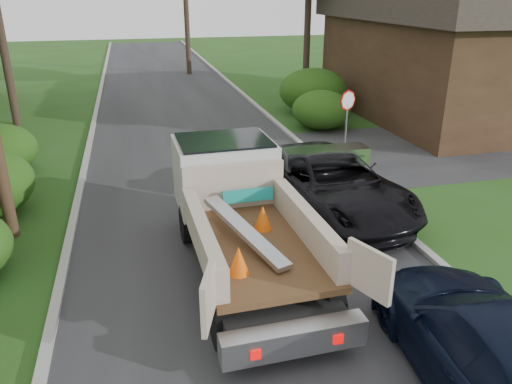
{
  "coord_description": "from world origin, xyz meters",
  "views": [
    {
      "loc": [
        -2.29,
        -7.4,
        5.77
      ],
      "look_at": [
        0.44,
        3.5,
        1.2
      ],
      "focal_mm": 35.0,
      "sensor_mm": 36.0,
      "label": 1
    }
  ],
  "objects": [
    {
      "name": "house_right",
      "position": [
        13.0,
        14.0,
        3.16
      ],
      "size": [
        9.72,
        12.96,
        6.2
      ],
      "rotation": [
        0.0,
        0.0,
        1.57
      ],
      "color": "#332215",
      "rests_on": "ground"
    },
    {
      "name": "curb_left",
      "position": [
        -4.1,
        10.0,
        0.06
      ],
      "size": [
        0.2,
        90.0,
        0.12
      ],
      "primitive_type": "cube",
      "color": "#9E9E99",
      "rests_on": "ground"
    },
    {
      "name": "hedge_right_a",
      "position": [
        5.8,
        13.0,
        0.85
      ],
      "size": [
        2.6,
        2.6,
        1.7
      ],
      "primitive_type": "ellipsoid",
      "color": "#1E4810",
      "rests_on": "ground"
    },
    {
      "name": "ground",
      "position": [
        0.0,
        0.0,
        0.0
      ],
      "size": [
        120.0,
        120.0,
        0.0
      ],
      "primitive_type": "plane",
      "color": "#264714",
      "rests_on": "ground"
    },
    {
      "name": "hedge_right_b",
      "position": [
        6.5,
        16.0,
        1.1
      ],
      "size": [
        3.38,
        3.38,
        2.21
      ],
      "primitive_type": "ellipsoid",
      "color": "#1E4810",
      "rests_on": "ground"
    },
    {
      "name": "flatbed_truck",
      "position": [
        -0.22,
        2.78,
        1.33
      ],
      "size": [
        3.04,
        6.54,
        2.45
      ],
      "rotation": [
        0.0,
        0.0,
        0.02
      ],
      "color": "black",
      "rests_on": "ground"
    },
    {
      "name": "stop_sign",
      "position": [
        5.2,
        9.0,
        1.78
      ],
      "size": [
        0.71,
        0.32,
        2.48
      ],
      "color": "slate",
      "rests_on": "ground"
    },
    {
      "name": "road",
      "position": [
        0.0,
        10.0,
        0.0
      ],
      "size": [
        8.0,
        90.0,
        0.02
      ],
      "primitive_type": "cube",
      "color": "#28282B",
      "rests_on": "ground"
    },
    {
      "name": "navy_suv",
      "position": [
        2.6,
        -2.5,
        0.79
      ],
      "size": [
        2.8,
        5.66,
        1.58
      ],
      "primitive_type": "imported",
      "rotation": [
        0.0,
        0.0,
        3.03
      ],
      "color": "black",
      "rests_on": "ground"
    },
    {
      "name": "curb_right",
      "position": [
        4.1,
        10.0,
        0.06
      ],
      "size": [
        0.2,
        90.0,
        0.12
      ],
      "primitive_type": "cube",
      "color": "#9E9E99",
      "rests_on": "ground"
    },
    {
      "name": "side_street",
      "position": [
        12.0,
        9.0,
        0.01
      ],
      "size": [
        16.0,
        7.0,
        0.02
      ],
      "primitive_type": "cube",
      "color": "#28282B",
      "rests_on": "ground"
    },
    {
      "name": "black_pickup",
      "position": [
        2.77,
        4.5,
        0.84
      ],
      "size": [
        3.61,
        6.38,
        1.68
      ],
      "primitive_type": "imported",
      "rotation": [
        0.0,
        0.0,
        0.14
      ],
      "color": "black",
      "rests_on": "ground"
    }
  ]
}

